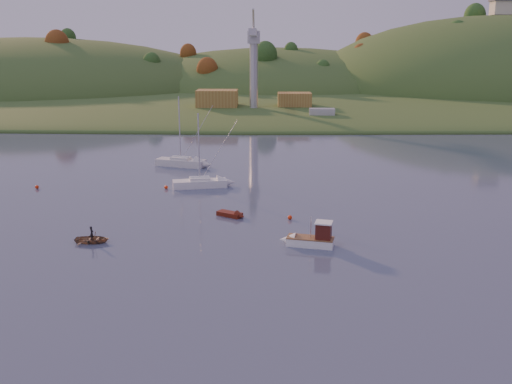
{
  "coord_description": "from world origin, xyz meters",
  "views": [
    {
      "loc": [
        4.89,
        -32.74,
        19.04
      ],
      "look_at": [
        3.9,
        32.82,
        2.06
      ],
      "focal_mm": 40.0,
      "sensor_mm": 36.0,
      "label": 1
    }
  ],
  "objects_px": {
    "canoe": "(92,239)",
    "red_tender": "(234,215)",
    "fishing_boat": "(307,238)",
    "sailboat_far": "(181,162)",
    "sailboat_near": "(200,182)"
  },
  "relations": [
    {
      "from": "canoe",
      "to": "red_tender",
      "type": "bearing_deg",
      "value": -57.2
    },
    {
      "from": "sailboat_near",
      "to": "red_tender",
      "type": "height_order",
      "value": "sailboat_near"
    },
    {
      "from": "fishing_boat",
      "to": "sailboat_far",
      "type": "xyz_separation_m",
      "value": [
        -17.71,
        37.41,
        -0.02
      ]
    },
    {
      "from": "fishing_boat",
      "to": "red_tender",
      "type": "xyz_separation_m",
      "value": [
        -7.56,
        9.38,
        -0.5
      ]
    },
    {
      "from": "fishing_boat",
      "to": "sailboat_far",
      "type": "bearing_deg",
      "value": -51.49
    },
    {
      "from": "fishing_boat",
      "to": "red_tender",
      "type": "relative_size",
      "value": 1.55
    },
    {
      "from": "canoe",
      "to": "sailboat_far",
      "type": "bearing_deg",
      "value": -5.48
    },
    {
      "from": "fishing_boat",
      "to": "red_tender",
      "type": "height_order",
      "value": "fishing_boat"
    },
    {
      "from": "sailboat_near",
      "to": "sailboat_far",
      "type": "height_order",
      "value": "sailboat_far"
    },
    {
      "from": "sailboat_far",
      "to": "red_tender",
      "type": "height_order",
      "value": "sailboat_far"
    },
    {
      "from": "fishing_boat",
      "to": "sailboat_far",
      "type": "relative_size",
      "value": 0.5
    },
    {
      "from": "canoe",
      "to": "red_tender",
      "type": "relative_size",
      "value": 0.94
    },
    {
      "from": "sailboat_near",
      "to": "canoe",
      "type": "distance_m",
      "value": 24.25
    },
    {
      "from": "fishing_boat",
      "to": "sailboat_near",
      "type": "relative_size",
      "value": 0.54
    },
    {
      "from": "canoe",
      "to": "sailboat_near",
      "type": "bearing_deg",
      "value": -19.69
    }
  ]
}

